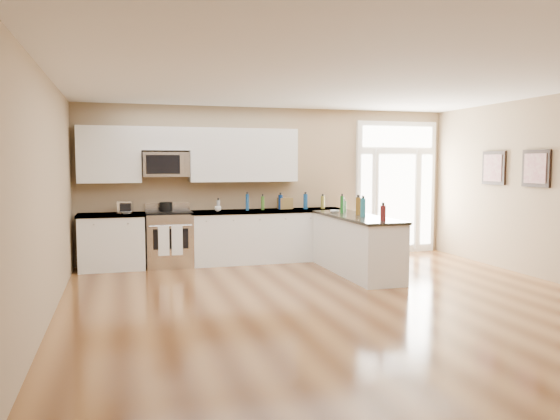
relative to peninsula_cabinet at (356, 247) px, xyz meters
name	(u,v)px	position (x,y,z in m)	size (l,w,h in m)	color
ground	(362,314)	(-0.93, -2.24, -0.43)	(8.00, 8.00, 0.00)	brown
room_shell	(363,169)	(-0.93, -2.24, 1.27)	(8.00, 8.00, 8.00)	#9D8563
back_cabinet_left	(112,243)	(-3.80, 1.45, 0.00)	(1.10, 0.66, 0.94)	white
back_cabinet_right	(268,237)	(-1.08, 1.45, 0.00)	(2.85, 0.66, 0.94)	white
peninsula_cabinet	(356,247)	(0.00, 0.00, 0.00)	(0.69, 2.32, 0.94)	white
upper_cabinet_left	(109,155)	(-3.81, 1.59, 1.49)	(1.04, 0.33, 0.95)	white
upper_cabinet_right	(244,155)	(-1.50, 1.59, 1.49)	(1.94, 0.33, 0.95)	white
upper_cabinet_short	(165,139)	(-2.88, 1.59, 1.77)	(0.82, 0.33, 0.40)	white
microwave	(166,164)	(-2.88, 1.56, 1.33)	(0.78, 0.41, 0.42)	silver
entry_door	(396,187)	(1.62, 1.71, 0.87)	(1.70, 0.10, 2.60)	white
wall_art_near	(494,168)	(2.54, -0.04, 1.27)	(0.05, 0.58, 0.58)	black
wall_art_far	(536,168)	(2.54, -1.04, 1.27)	(0.05, 0.58, 0.58)	black
kitchen_range	(169,239)	(-2.85, 1.45, 0.04)	(0.78, 0.69, 1.08)	silver
stockpot	(166,206)	(-2.89, 1.56, 0.60)	(0.22, 0.22, 0.17)	black
toaster_oven	(125,207)	(-3.57, 1.47, 0.61)	(0.24, 0.19, 0.20)	silver
cardboard_box	(285,203)	(-0.72, 1.57, 0.61)	(0.25, 0.18, 0.20)	olive
bowl_left	(126,212)	(-3.55, 1.36, 0.53)	(0.17, 0.17, 0.04)	white
bowl_peninsula	(334,211)	(-0.15, 0.56, 0.53)	(0.15, 0.15, 0.05)	white
cup_counter	(218,209)	(-2.01, 1.38, 0.55)	(0.11, 0.11, 0.09)	white
counter_bottles	(319,205)	(-0.37, 0.71, 0.64)	(2.15, 2.44, 0.29)	#19591E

